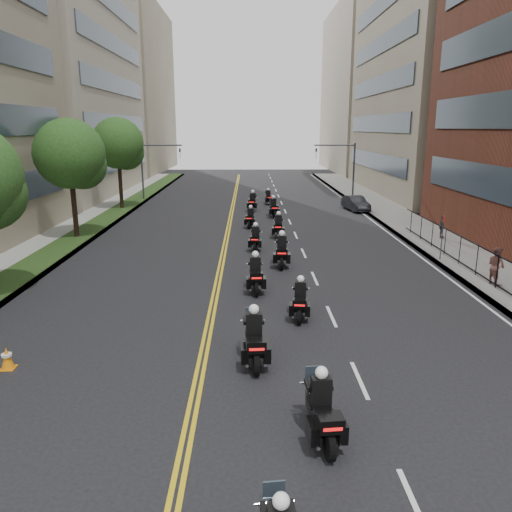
{
  "coord_description": "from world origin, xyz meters",
  "views": [
    {
      "loc": [
        0.02,
        -8.0,
        7.06
      ],
      "look_at": [
        0.33,
        12.59,
        1.75
      ],
      "focal_mm": 35.0,
      "sensor_mm": 36.0,
      "label": 1
    }
  ],
  "objects": [
    {
      "name": "motorcycle_3",
      "position": [
        1.97,
        9.91,
        0.65
      ],
      "size": [
        0.66,
        2.23,
        1.65
      ],
      "rotation": [
        0.0,
        0.0,
        -0.13
      ],
      "color": "black",
      "rests_on": "ground"
    },
    {
      "name": "building_left_mid",
      "position": [
        -21.98,
        48.0,
        17.0
      ],
      "size": [
        16.11,
        28.0,
        34.0
      ],
      "color": "#AE9F8C",
      "rests_on": "ground"
    },
    {
      "name": "motorcycle_11",
      "position": [
        1.89,
        39.09,
        0.6
      ],
      "size": [
        0.61,
        2.07,
        1.53
      ],
      "rotation": [
        0.0,
        0.0,
        0.12
      ],
      "color": "black",
      "rests_on": "ground"
    },
    {
      "name": "ground",
      "position": [
        0.0,
        0.0,
        0.0
      ],
      "size": [
        160.0,
        160.0,
        0.0
      ],
      "primitive_type": "plane",
      "color": "black",
      "rests_on": "ground"
    },
    {
      "name": "motorcycle_1",
      "position": [
        1.69,
        2.22,
        0.7
      ],
      "size": [
        0.66,
        2.4,
        1.77
      ],
      "rotation": [
        0.0,
        0.0,
        0.09
      ],
      "color": "black",
      "rests_on": "ground"
    },
    {
      "name": "motorcycle_9",
      "position": [
        2.03,
        32.13,
        0.7
      ],
      "size": [
        0.63,
        2.4,
        1.77
      ],
      "rotation": [
        0.0,
        0.0,
        0.08
      ],
      "color": "black",
      "rests_on": "ground"
    },
    {
      "name": "motorcycle_2",
      "position": [
        0.18,
        6.12,
        0.74
      ],
      "size": [
        0.62,
        2.52,
        1.86
      ],
      "rotation": [
        0.0,
        0.0,
        0.06
      ],
      "color": "black",
      "rests_on": "ground"
    },
    {
      "name": "sidewalk_left",
      "position": [
        -12.0,
        25.0,
        0.07
      ],
      "size": [
        4.0,
        90.0,
        0.15
      ],
      "primitive_type": "cube",
      "color": "gray",
      "rests_on": "ground"
    },
    {
      "name": "street_trees",
      "position": [
        -11.05,
        18.61,
        5.13
      ],
      "size": [
        4.4,
        38.4,
        7.98
      ],
      "color": "#301D15",
      "rests_on": "ground"
    },
    {
      "name": "sidewalk_right",
      "position": [
        12.0,
        25.0,
        0.07
      ],
      "size": [
        4.0,
        90.0,
        0.15
      ],
      "primitive_type": "cube",
      "color": "gray",
      "rests_on": "ground"
    },
    {
      "name": "building_left_far",
      "position": [
        -22.0,
        78.0,
        13.0
      ],
      "size": [
        16.0,
        28.0,
        26.0
      ],
      "primitive_type": "cube",
      "color": "gray",
      "rests_on": "ground"
    },
    {
      "name": "iron_fence",
      "position": [
        11.0,
        12.0,
        0.9
      ],
      "size": [
        0.05,
        28.0,
        1.5
      ],
      "color": "black",
      "rests_on": "sidewalk_right"
    },
    {
      "name": "building_right_far",
      "position": [
        21.5,
        78.0,
        13.0
      ],
      "size": [
        15.0,
        28.0,
        26.0
      ],
      "primitive_type": "cube",
      "color": "#AE9F8C",
      "rests_on": "ground"
    },
    {
      "name": "motorcycle_7",
      "position": [
        1.99,
        24.41,
        0.68
      ],
      "size": [
        0.62,
        2.34,
        1.73
      ],
      "rotation": [
        0.0,
        0.0,
        -0.08
      ],
      "color": "black",
      "rests_on": "ground"
    },
    {
      "name": "motorcycle_8",
      "position": [
        0.15,
        27.88,
        0.64
      ],
      "size": [
        0.65,
        2.19,
        1.62
      ],
      "rotation": [
        0.0,
        0.0,
        -0.13
      ],
      "color": "black",
      "rests_on": "ground"
    },
    {
      "name": "grass_strip",
      "position": [
        -11.2,
        25.0,
        0.17
      ],
      "size": [
        2.0,
        90.0,
        0.04
      ],
      "primitive_type": "cube",
      "color": "#1F3A15",
      "rests_on": "sidewalk_left"
    },
    {
      "name": "traffic_signal_left",
      "position": [
        -9.54,
        42.0,
        3.7
      ],
      "size": [
        4.09,
        0.2,
        5.6
      ],
      "color": "#3F3F44",
      "rests_on": "ground"
    },
    {
      "name": "motorcycle_5",
      "position": [
        1.74,
        17.29,
        0.74
      ],
      "size": [
        0.64,
        2.55,
        1.88
      ],
      "rotation": [
        0.0,
        0.0,
        -0.06
      ],
      "color": "black",
      "rests_on": "ground"
    },
    {
      "name": "pedestrian_c",
      "position": [
        12.44,
        23.29,
        0.9
      ],
      "size": [
        0.66,
        0.95,
        1.5
      ],
      "primitive_type": "imported",
      "rotation": [
        0.0,
        0.0,
        1.2
      ],
      "color": "#3D3E45",
      "rests_on": "sidewalk_right"
    },
    {
      "name": "parked_sedan",
      "position": [
        9.4,
        35.29,
        0.64
      ],
      "size": [
        1.99,
        4.05,
        1.28
      ],
      "primitive_type": "imported",
      "rotation": [
        0.0,
        0.0,
        0.17
      ],
      "color": "black",
      "rests_on": "ground"
    },
    {
      "name": "motorcycle_4",
      "position": [
        0.31,
        13.15,
        0.71
      ],
      "size": [
        0.57,
        2.45,
        1.81
      ],
      "rotation": [
        0.0,
        0.0,
        0.04
      ],
      "color": "black",
      "rests_on": "ground"
    },
    {
      "name": "pedestrian_b",
      "position": [
        11.2,
        13.54,
        1.02
      ],
      "size": [
        0.87,
        0.99,
        1.73
      ],
      "primitive_type": "imported",
      "rotation": [
        0.0,
        0.0,
        1.86
      ],
      "color": "brown",
      "rests_on": "sidewalk_right"
    },
    {
      "name": "motorcycle_10",
      "position": [
        0.37,
        35.35,
        0.71
      ],
      "size": [
        0.7,
        2.45,
        1.81
      ],
      "rotation": [
        0.0,
        0.0,
        -0.11
      ],
      "color": "black",
      "rests_on": "ground"
    },
    {
      "name": "building_right_tan",
      "position": [
        21.48,
        48.0,
        15.0
      ],
      "size": [
        15.11,
        28.0,
        30.0
      ],
      "color": "gray",
      "rests_on": "ground"
    },
    {
      "name": "motorcycle_6",
      "position": [
        0.42,
        20.86,
        0.65
      ],
      "size": [
        0.59,
        2.23,
        1.65
      ],
      "rotation": [
        0.0,
        0.0,
        -0.08
      ],
      "color": "black",
      "rests_on": "ground"
    },
    {
      "name": "traffic_cone",
      "position": [
        -7.27,
        5.85,
        0.34
      ],
      "size": [
        0.42,
        0.42,
        0.69
      ],
      "color": "orange",
      "rests_on": "ground"
    },
    {
      "name": "traffic_signal_right",
      "position": [
        9.54,
        42.0,
        3.7
      ],
      "size": [
        4.09,
        0.2,
        5.6
      ],
      "color": "#3F3F44",
      "rests_on": "ground"
    }
  ]
}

